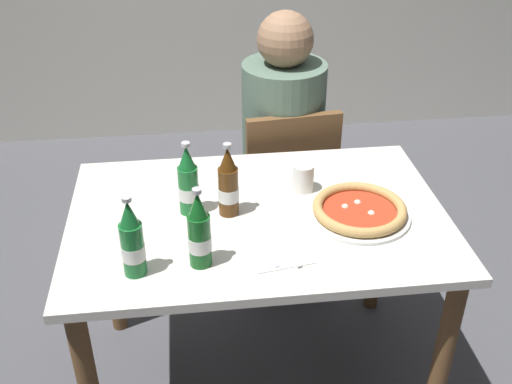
{
  "coord_description": "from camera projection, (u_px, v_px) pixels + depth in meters",
  "views": [
    {
      "loc": [
        -0.2,
        -1.61,
        1.84
      ],
      "look_at": [
        0.0,
        0.05,
        0.8
      ],
      "focal_mm": 42.97,
      "sensor_mm": 36.0,
      "label": 1
    }
  ],
  "objects": [
    {
      "name": "paper_cup",
      "position": [
        303.0,
        177.0,
        2.05
      ],
      "size": [
        0.07,
        0.07,
        0.09
      ],
      "primitive_type": "cylinder",
      "color": "white",
      "rests_on": "dining_table_main"
    },
    {
      "name": "beer_bottle_right",
      "position": [
        188.0,
        183.0,
        1.91
      ],
      "size": [
        0.07,
        0.07,
        0.25
      ],
      "color": "#196B2D",
      "rests_on": "dining_table_main"
    },
    {
      "name": "beer_bottle_center",
      "position": [
        199.0,
        233.0,
        1.68
      ],
      "size": [
        0.07,
        0.07,
        0.25
      ],
      "color": "#14591E",
      "rests_on": "dining_table_main"
    },
    {
      "name": "diner_seated",
      "position": [
        282.0,
        158.0,
        2.61
      ],
      "size": [
        0.34,
        0.34,
        1.21
      ],
      "color": "#2D3342",
      "rests_on": "ground_plane"
    },
    {
      "name": "dining_table_main",
      "position": [
        258.0,
        242.0,
        2.01
      ],
      "size": [
        1.2,
        0.8,
        0.75
      ],
      "color": "silver",
      "rests_on": "ground_plane"
    },
    {
      "name": "beer_bottle_extra",
      "position": [
        228.0,
        185.0,
        1.9
      ],
      "size": [
        0.07,
        0.07,
        0.25
      ],
      "color": "#512D0F",
      "rests_on": "dining_table_main"
    },
    {
      "name": "beer_bottle_left",
      "position": [
        132.0,
        242.0,
        1.65
      ],
      "size": [
        0.07,
        0.07,
        0.25
      ],
      "color": "#196B2D",
      "rests_on": "dining_table_main"
    },
    {
      "name": "chair_behind_table",
      "position": [
        285.0,
        184.0,
        2.63
      ],
      "size": [
        0.44,
        0.44,
        0.85
      ],
      "rotation": [
        0.0,
        0.0,
        3.24
      ],
      "color": "brown",
      "rests_on": "ground_plane"
    },
    {
      "name": "napkin_with_cutlery",
      "position": [
        278.0,
        249.0,
        1.79
      ],
      "size": [
        0.21,
        0.21,
        0.01
      ],
      "color": "white",
      "rests_on": "dining_table_main"
    },
    {
      "name": "pizza_margherita_near",
      "position": [
        359.0,
        210.0,
        1.93
      ],
      "size": [
        0.32,
        0.32,
        0.04
      ],
      "color": "white",
      "rests_on": "dining_table_main"
    },
    {
      "name": "ground_plane",
      "position": [
        258.0,
        376.0,
        2.35
      ],
      "size": [
        8.0,
        8.0,
        0.0
      ],
      "primitive_type": "plane",
      "color": "#4C4C51"
    }
  ]
}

